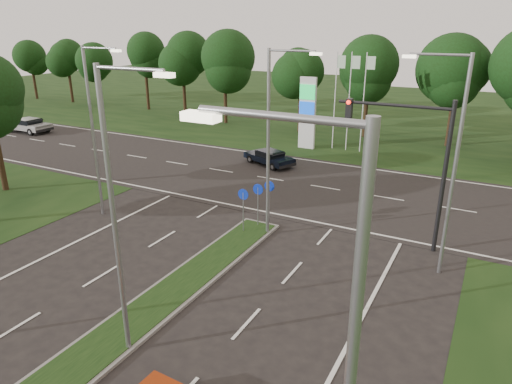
% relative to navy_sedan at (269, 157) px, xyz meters
% --- Properties ---
extents(verge_far, '(160.00, 50.00, 0.02)m').
position_rel_navy_sedan_xyz_m(verge_far, '(4.56, 28.02, -0.61)').
color(verge_far, black).
rests_on(verge_far, ground).
extents(cross_road, '(160.00, 12.00, 0.02)m').
position_rel_navy_sedan_xyz_m(cross_road, '(4.56, -2.98, -0.61)').
color(cross_road, black).
rests_on(cross_road, ground).
extents(median_kerb, '(2.00, 26.00, 0.12)m').
position_rel_navy_sedan_xyz_m(median_kerb, '(4.56, -22.98, -0.55)').
color(median_kerb, slate).
rests_on(median_kerb, ground).
extents(streetlight_median_near, '(2.53, 0.22, 9.00)m').
position_rel_navy_sedan_xyz_m(streetlight_median_near, '(5.56, -20.98, 4.47)').
color(streetlight_median_near, gray).
rests_on(streetlight_median_near, ground).
extents(streetlight_median_far, '(2.53, 0.22, 9.00)m').
position_rel_navy_sedan_xyz_m(streetlight_median_far, '(5.56, -10.98, 4.47)').
color(streetlight_median_far, gray).
rests_on(streetlight_median_far, ground).
extents(streetlight_left_far, '(2.53, 0.22, 9.00)m').
position_rel_navy_sedan_xyz_m(streetlight_left_far, '(-3.74, -12.98, 4.47)').
color(streetlight_left_far, gray).
rests_on(streetlight_left_far, ground).
extents(streetlight_right_far, '(2.53, 0.22, 9.00)m').
position_rel_navy_sedan_xyz_m(streetlight_right_far, '(13.36, -10.98, 4.47)').
color(streetlight_right_far, gray).
rests_on(streetlight_right_far, ground).
extents(traffic_signal, '(5.10, 0.42, 7.00)m').
position_rel_navy_sedan_xyz_m(traffic_signal, '(11.75, -8.98, 4.05)').
color(traffic_signal, black).
rests_on(traffic_signal, ground).
extents(median_signs, '(1.16, 1.76, 2.38)m').
position_rel_navy_sedan_xyz_m(median_signs, '(4.56, -10.58, 1.11)').
color(median_signs, gray).
rests_on(median_signs, ground).
extents(gas_pylon, '(5.80, 1.26, 8.00)m').
position_rel_navy_sedan_xyz_m(gas_pylon, '(0.77, 6.07, 2.59)').
color(gas_pylon, silver).
rests_on(gas_pylon, ground).
extents(treeline_far, '(6.00, 6.00, 9.90)m').
position_rel_navy_sedan_xyz_m(treeline_far, '(4.66, 12.95, 6.22)').
color(treeline_far, black).
rests_on(treeline_far, ground).
extents(navy_sedan, '(4.43, 3.13, 1.13)m').
position_rel_navy_sedan_xyz_m(navy_sedan, '(0.00, 0.00, 0.00)').
color(navy_sedan, black).
rests_on(navy_sedan, ground).
extents(far_car_a, '(4.78, 2.12, 1.38)m').
position_rel_navy_sedan_xyz_m(far_car_a, '(-26.07, -1.07, 0.13)').
color(far_car_a, '#A3A3A3').
rests_on(far_car_a, ground).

